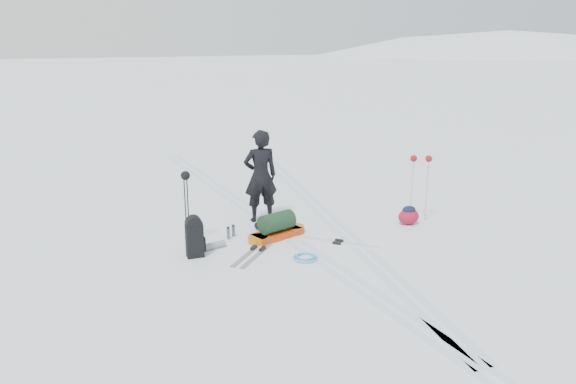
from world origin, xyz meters
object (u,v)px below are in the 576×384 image
Objects in this scene: ski_poles_black at (186,184)px; expedition_rucksack at (197,237)px; pulk_sled at (277,228)px; skier at (260,176)px.

expedition_rucksack is at bearing -78.02° from ski_poles_black.
ski_poles_black is at bearing 149.28° from pulk_sled.
ski_poles_black is (-1.71, 0.38, 0.98)m from pulk_sled.
expedition_rucksack is (-1.77, -1.47, -0.64)m from skier.
expedition_rucksack is 0.57× the size of ski_poles_black.
pulk_sled is 1.75m from expedition_rucksack.
skier reaches higher than ski_poles_black.
expedition_rucksack is at bearing 44.45° from skier.
skier is 2.39m from expedition_rucksack.
skier is at bearing 34.21° from ski_poles_black.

